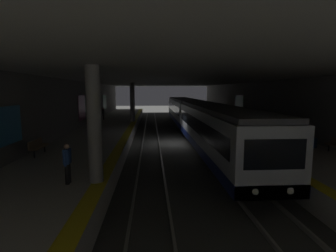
# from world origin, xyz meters

# --- Properties ---
(ground_plane) EXTENTS (120.00, 120.00, 0.00)m
(ground_plane) POSITION_xyz_m (0.00, 0.00, 0.00)
(ground_plane) COLOR #42423F
(track_left) EXTENTS (60.00, 1.53, 0.16)m
(track_left) POSITION_xyz_m (0.00, -2.20, 0.08)
(track_left) COLOR gray
(track_left) RESTS_ON ground
(track_right) EXTENTS (60.00, 1.53, 0.16)m
(track_right) POSITION_xyz_m (0.00, 2.20, 0.08)
(track_right) COLOR gray
(track_right) RESTS_ON ground
(platform_left) EXTENTS (60.00, 5.30, 1.06)m
(platform_left) POSITION_xyz_m (0.00, -6.55, 0.53)
(platform_left) COLOR beige
(platform_left) RESTS_ON ground
(platform_right) EXTENTS (60.00, 5.30, 1.06)m
(platform_right) POSITION_xyz_m (0.00, 6.55, 0.53)
(platform_right) COLOR beige
(platform_right) RESTS_ON ground
(wall_left) EXTENTS (60.00, 0.56, 5.60)m
(wall_left) POSITION_xyz_m (-0.00, -9.45, 2.80)
(wall_left) COLOR slate
(wall_left) RESTS_ON ground
(wall_right) EXTENTS (60.00, 0.56, 5.60)m
(wall_right) POSITION_xyz_m (0.03, 9.45, 2.80)
(wall_right) COLOR slate
(wall_right) RESTS_ON ground
(ceiling_slab) EXTENTS (60.00, 19.40, 0.40)m
(ceiling_slab) POSITION_xyz_m (0.00, 0.00, 5.80)
(ceiling_slab) COLOR beige
(ceiling_slab) RESTS_ON wall_left
(pillar_near) EXTENTS (0.56, 0.56, 4.55)m
(pillar_near) POSITION_xyz_m (-12.51, 4.35, 3.33)
(pillar_near) COLOR gray
(pillar_near) RESTS_ON platform_right
(pillar_far) EXTENTS (0.56, 0.56, 4.55)m
(pillar_far) POSITION_xyz_m (8.23, 4.35, 3.33)
(pillar_far) COLOR gray
(pillar_far) RESTS_ON platform_right
(metro_train) EXTENTS (34.66, 2.83, 3.49)m
(metro_train) POSITION_xyz_m (3.34, -2.20, 2.02)
(metro_train) COLOR #B7BCC6
(metro_train) RESTS_ON track_left
(bench_left_mid) EXTENTS (1.70, 0.47, 0.86)m
(bench_left_mid) POSITION_xyz_m (4.72, -8.53, 1.57)
(bench_left_mid) COLOR #262628
(bench_left_mid) RESTS_ON platform_left
(bench_right_near) EXTENTS (1.70, 0.47, 0.86)m
(bench_right_near) POSITION_xyz_m (-7.88, 8.53, 1.57)
(bench_right_near) COLOR #262628
(bench_right_near) RESTS_ON platform_right
(bench_right_mid) EXTENTS (1.70, 0.47, 0.86)m
(bench_right_mid) POSITION_xyz_m (4.86, 8.53, 1.57)
(bench_right_mid) COLOR #262628
(bench_right_mid) RESTS_ON platform_right
(bench_right_far) EXTENTS (1.70, 0.47, 0.86)m
(bench_right_far) POSITION_xyz_m (9.09, 8.53, 1.57)
(bench_right_far) COLOR #262628
(bench_right_far) RESTS_ON platform_right
(person_waiting_near) EXTENTS (0.60, 0.22, 1.64)m
(person_waiting_near) POSITION_xyz_m (-2.37, -5.19, 1.94)
(person_waiting_near) COLOR #3E3E3E
(person_waiting_near) RESTS_ON platform_left
(person_walking_mid) EXTENTS (0.60, 0.22, 1.53)m
(person_walking_mid) POSITION_xyz_m (10.34, 8.15, 1.87)
(person_walking_mid) COLOR #3E3E3E
(person_walking_mid) RESTS_ON platform_right
(person_standing_far) EXTENTS (0.60, 0.22, 1.58)m
(person_standing_far) POSITION_xyz_m (-12.67, 5.40, 1.90)
(person_standing_far) COLOR black
(person_standing_far) RESTS_ON platform_right
(person_boarding) EXTENTS (0.60, 0.23, 1.66)m
(person_boarding) POSITION_xyz_m (-8.47, -6.18, 1.95)
(person_boarding) COLOR #2A2A2A
(person_boarding) RESTS_ON platform_left
(suitcase_rolling) EXTENTS (0.42, 0.27, 0.92)m
(suitcase_rolling) POSITION_xyz_m (-6.99, -8.17, 1.36)
(suitcase_rolling) COLOR navy
(suitcase_rolling) RESTS_ON platform_left
(backpack_on_floor) EXTENTS (0.30, 0.20, 0.40)m
(backpack_on_floor) POSITION_xyz_m (1.54, 7.75, 1.25)
(backpack_on_floor) COLOR maroon
(backpack_on_floor) RESTS_ON platform_right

